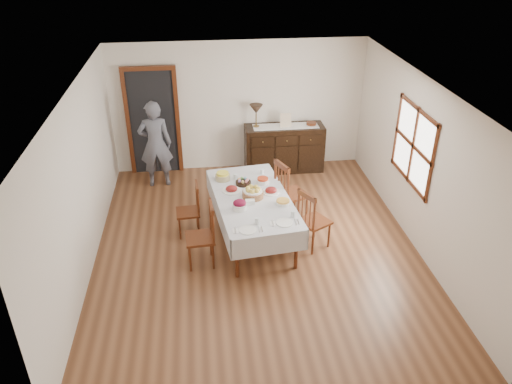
{
  "coord_description": "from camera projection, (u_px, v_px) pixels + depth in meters",
  "views": [
    {
      "loc": [
        -0.77,
        -6.46,
        4.6
      ],
      "look_at": [
        0.0,
        0.1,
        0.95
      ],
      "focal_mm": 35.0,
      "sensor_mm": 36.0,
      "label": 1
    }
  ],
  "objects": [
    {
      "name": "pineapple_bowl",
      "position": [
        223.0,
        176.0,
        8.29
      ],
      "size": [
        0.25,
        0.25,
        0.13
      ],
      "color": "tan",
      "rests_on": "dining_table"
    },
    {
      "name": "ham_platter_b",
      "position": [
        271.0,
        191.0,
        7.91
      ],
      "size": [
        0.27,
        0.27,
        0.11
      ],
      "color": "white",
      "rests_on": "dining_table"
    },
    {
      "name": "setting_right",
      "position": [
        287.0,
        220.0,
        7.17
      ],
      "size": [
        0.43,
        0.31,
        0.1
      ],
      "color": "white",
      "rests_on": "dining_table"
    },
    {
      "name": "casserole_dish",
      "position": [
        283.0,
        202.0,
        7.59
      ],
      "size": [
        0.21,
        0.21,
        0.07
      ],
      "color": "white",
      "rests_on": "dining_table"
    },
    {
      "name": "deco_bowl",
      "position": [
        311.0,
        124.0,
        9.96
      ],
      "size": [
        0.2,
        0.2,
        0.06
      ],
      "color": "#512410",
      "rests_on": "sideboard"
    },
    {
      "name": "sideboard",
      "position": [
        284.0,
        148.0,
        10.14
      ],
      "size": [
        1.58,
        0.57,
        0.95
      ],
      "color": "black",
      "rests_on": "ground"
    },
    {
      "name": "butter_dish",
      "position": [
        250.0,
        202.0,
        7.59
      ],
      "size": [
        0.15,
        0.11,
        0.07
      ],
      "color": "white",
      "rests_on": "dining_table"
    },
    {
      "name": "chair_right_far",
      "position": [
        289.0,
        191.0,
        8.36
      ],
      "size": [
        0.61,
        0.61,
        1.12
      ],
      "rotation": [
        0.0,
        0.0,
        1.96
      ],
      "color": "#512410",
      "rests_on": "ground"
    },
    {
      "name": "setting_left",
      "position": [
        250.0,
        227.0,
        7.01
      ],
      "size": [
        0.43,
        0.31,
        0.1
      ],
      "color": "white",
      "rests_on": "dining_table"
    },
    {
      "name": "dining_table",
      "position": [
        252.0,
        202.0,
        7.84
      ],
      "size": [
        1.38,
        2.33,
        0.76
      ],
      "rotation": [
        0.0,
        0.0,
        0.12
      ],
      "color": "silver",
      "rests_on": "ground"
    },
    {
      "name": "room_shell",
      "position": [
        244.0,
        142.0,
        7.48
      ],
      "size": [
        5.02,
        6.02,
        2.65
      ],
      "color": "white",
      "rests_on": "ground"
    },
    {
      "name": "egg_basket",
      "position": [
        243.0,
        182.0,
        8.16
      ],
      "size": [
        0.25,
        0.25,
        0.11
      ],
      "color": "black",
      "rests_on": "dining_table"
    },
    {
      "name": "table_lamp",
      "position": [
        256.0,
        110.0,
        9.72
      ],
      "size": [
        0.26,
        0.26,
        0.46
      ],
      "color": "brown",
      "rests_on": "sideboard"
    },
    {
      "name": "beet_bowl",
      "position": [
        240.0,
        205.0,
        7.44
      ],
      "size": [
        0.21,
        0.21,
        0.16
      ],
      "color": "white",
      "rests_on": "dining_table"
    },
    {
      "name": "chair_left_far",
      "position": [
        191.0,
        209.0,
        8.07
      ],
      "size": [
        0.4,
        0.4,
        0.9
      ],
      "rotation": [
        0.0,
        0.0,
        -1.51
      ],
      "color": "#512410",
      "rests_on": "ground"
    },
    {
      "name": "carrot_bowl",
      "position": [
        263.0,
        181.0,
        8.19
      ],
      "size": [
        0.2,
        0.2,
        0.09
      ],
      "color": "white",
      "rests_on": "dining_table"
    },
    {
      "name": "picture_frame",
      "position": [
        286.0,
        120.0,
        9.81
      ],
      "size": [
        0.22,
        0.08,
        0.28
      ],
      "color": "beige",
      "rests_on": "sideboard"
    },
    {
      "name": "chair_right_near",
      "position": [
        312.0,
        219.0,
        7.7
      ],
      "size": [
        0.57,
        0.57,
        1.01
      ],
      "rotation": [
        0.0,
        0.0,
        2.08
      ],
      "color": "#512410",
      "rests_on": "ground"
    },
    {
      "name": "chair_left_near",
      "position": [
        203.0,
        234.0,
        7.33
      ],
      "size": [
        0.45,
        0.45,
        1.01
      ],
      "rotation": [
        0.0,
        0.0,
        -1.51
      ],
      "color": "#512410",
      "rests_on": "ground"
    },
    {
      "name": "ham_platter_a",
      "position": [
        231.0,
        189.0,
        7.95
      ],
      "size": [
        0.3,
        0.3,
        0.11
      ],
      "color": "white",
      "rests_on": "dining_table"
    },
    {
      "name": "bread_basket",
      "position": [
        253.0,
        193.0,
        7.76
      ],
      "size": [
        0.33,
        0.33,
        0.18
      ],
      "color": "brown",
      "rests_on": "dining_table"
    },
    {
      "name": "ground",
      "position": [
        257.0,
        247.0,
        7.92
      ],
      "size": [
        6.0,
        6.0,
        0.0
      ],
      "primitive_type": "plane",
      "color": "brown"
    },
    {
      "name": "runner",
      "position": [
        286.0,
        126.0,
        9.91
      ],
      "size": [
        1.3,
        0.35,
        0.01
      ],
      "color": "white",
      "rests_on": "sideboard"
    },
    {
      "name": "glass_far_b",
      "position": [
        262.0,
        172.0,
        8.48
      ],
      "size": [
        0.06,
        0.06,
        0.09
      ],
      "color": "white",
      "rests_on": "dining_table"
    },
    {
      "name": "person",
      "position": [
        155.0,
        141.0,
        9.36
      ],
      "size": [
        0.58,
        0.39,
        1.81
      ],
      "primitive_type": "imported",
      "rotation": [
        0.0,
        0.0,
        3.19
      ],
      "color": "#575863",
      "rests_on": "ground"
    },
    {
      "name": "glass_far_a",
      "position": [
        236.0,
        177.0,
        8.31
      ],
      "size": [
        0.07,
        0.07,
        0.1
      ],
      "color": "white",
      "rests_on": "dining_table"
    }
  ]
}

